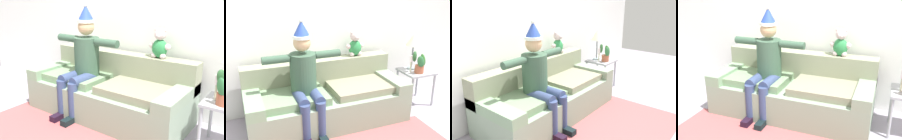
% 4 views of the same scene
% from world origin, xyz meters
% --- Properties ---
extents(back_wall, '(7.00, 0.10, 2.70)m').
position_xyz_m(back_wall, '(0.00, 1.55, 1.35)').
color(back_wall, white).
rests_on(back_wall, ground_plane).
extents(couch, '(2.21, 0.92, 0.82)m').
position_xyz_m(couch, '(0.00, 1.01, 0.32)').
color(couch, gray).
rests_on(couch, ground_plane).
extents(person_seated, '(1.02, 0.77, 1.50)m').
position_xyz_m(person_seated, '(-0.33, 0.85, 0.76)').
color(person_seated, '#375541').
rests_on(person_seated, ground_plane).
extents(teddy_bear, '(0.29, 0.17, 0.38)m').
position_xyz_m(teddy_bear, '(0.58, 1.30, 0.99)').
color(teddy_bear, '#2C8345').
rests_on(teddy_bear, couch).
extents(candle_tall, '(0.04, 0.04, 0.27)m').
position_xyz_m(candle_tall, '(1.39, 0.96, 0.73)').
color(candle_tall, beige).
rests_on(candle_tall, side_table).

